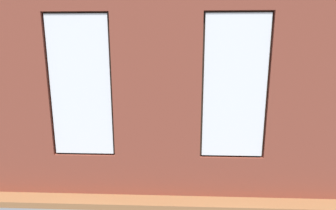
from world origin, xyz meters
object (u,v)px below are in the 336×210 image
(media_console, at_px, (55,131))
(potted_plant_near_tv, at_px, (55,127))
(potted_plant_corner_near_left, at_px, (252,104))
(potted_plant_corner_far_left, at_px, (311,140))
(potted_plant_beside_window_right, at_px, (54,139))
(potted_plant_between_couches, at_px, (235,144))
(papasan_chair, at_px, (138,109))
(remote_black, at_px, (176,121))
(couch_by_window, at_px, (162,158))
(coffee_table, at_px, (176,124))
(candle_jar, at_px, (170,118))
(tv_flatscreen, at_px, (53,106))
(couch_left, at_px, (266,131))
(cup_ceramic, at_px, (180,121))
(potted_plant_foreground_right, at_px, (90,100))
(remote_gray, at_px, (189,120))
(table_plant_small, at_px, (162,117))
(potted_plant_by_left_couch, at_px, (238,116))

(media_console, height_order, potted_plant_near_tv, potted_plant_near_tv)
(media_console, bearing_deg, potted_plant_corner_near_left, -160.54)
(potted_plant_corner_far_left, distance_m, potted_plant_beside_window_right, 4.68)
(potted_plant_between_couches, bearing_deg, papasan_chair, -56.26)
(remote_black, height_order, potted_plant_between_couches, potted_plant_between_couches)
(couch_by_window, relative_size, coffee_table, 1.45)
(candle_jar, bearing_deg, tv_flatscreen, 9.31)
(couch_left, bearing_deg, tv_flatscreen, -90.95)
(papasan_chair, xyz_separation_m, potted_plant_between_couches, (-2.39, 3.57, 0.18))
(cup_ceramic, xyz_separation_m, remote_black, (0.10, -0.13, -0.04))
(potted_plant_corner_far_left, bearing_deg, potted_plant_beside_window_right, -0.04)
(potted_plant_foreground_right, bearing_deg, couch_by_window, 125.06)
(remote_black, relative_size, potted_plant_near_tv, 0.14)
(potted_plant_near_tv, bearing_deg, potted_plant_corner_near_left, -148.80)
(potted_plant_foreground_right, distance_m, potted_plant_near_tv, 3.02)
(couch_left, relative_size, potted_plant_foreground_right, 1.81)
(couch_by_window, bearing_deg, potted_plant_between_couches, -177.38)
(papasan_chair, relative_size, potted_plant_foreground_right, 1.08)
(cup_ceramic, bearing_deg, remote_gray, -131.74)
(couch_by_window, xyz_separation_m, remote_gray, (-0.60, -2.34, 0.13))
(table_plant_small, height_order, tv_flatscreen, tv_flatscreen)
(table_plant_small, bearing_deg, couch_by_window, 93.77)
(couch_by_window, bearing_deg, remote_gray, -104.36)
(cup_ceramic, bearing_deg, tv_flatscreen, 4.40)
(table_plant_small, xyz_separation_m, potted_plant_by_left_couch, (-2.25, -1.15, -0.23))
(cup_ceramic, relative_size, potted_plant_beside_window_right, 0.08)
(papasan_chair, height_order, potted_plant_between_couches, potted_plant_between_couches)
(potted_plant_corner_far_left, height_order, potted_plant_foreground_right, potted_plant_corner_far_left)
(potted_plant_near_tv, bearing_deg, potted_plant_between_couches, 169.99)
(couch_left, distance_m, potted_plant_beside_window_right, 4.93)
(couch_by_window, bearing_deg, tv_flatscreen, -31.72)
(potted_plant_foreground_right, bearing_deg, remote_black, 151.68)
(couch_left, xyz_separation_m, potted_plant_between_couches, (1.14, 1.76, 0.30))
(couch_left, xyz_separation_m, table_plant_small, (2.65, -0.23, 0.27))
(table_plant_small, xyz_separation_m, remote_gray, (-0.74, -0.29, -0.14))
(couch_left, xyz_separation_m, potted_plant_by_left_couch, (0.40, -1.38, 0.04))
(candle_jar, bearing_deg, potted_plant_beside_window_right, 48.78)
(couch_left, bearing_deg, potted_plant_beside_window_right, -68.20)
(couch_left, xyz_separation_m, potted_plant_corner_far_left, (-0.16, 1.92, 0.44))
(media_console, bearing_deg, tv_flatscreen, -90.00)
(potted_plant_corner_far_left, height_order, potted_plant_between_couches, potted_plant_between_couches)
(potted_plant_beside_window_right, bearing_deg, remote_black, -134.68)
(cup_ceramic, distance_m, potted_plant_corner_far_left, 3.19)
(potted_plant_corner_far_left, relative_size, potted_plant_near_tv, 1.04)
(remote_black, bearing_deg, potted_plant_between_couches, -160.69)
(media_console, distance_m, papasan_chair, 2.65)
(papasan_chair, bearing_deg, candle_jar, 129.48)
(couch_left, distance_m, coffee_table, 2.30)
(papasan_chair, distance_m, potted_plant_beside_window_right, 3.87)
(media_console, distance_m, potted_plant_by_left_couch, 5.23)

